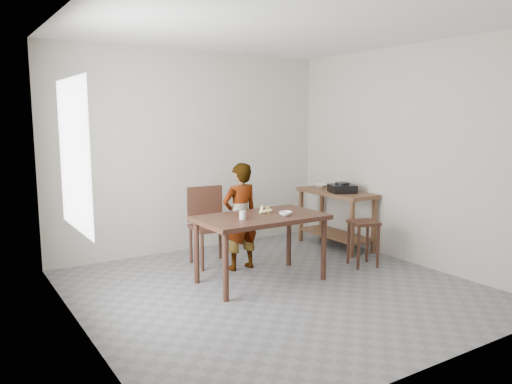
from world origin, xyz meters
TOP-DOWN VIEW (x-y plane):
  - floor at (0.00, 0.00)m, footprint 4.00×4.00m
  - ceiling at (0.00, 0.00)m, footprint 4.00×4.00m
  - wall_back at (0.00, 2.02)m, footprint 4.00×0.04m
  - wall_front at (0.00, -2.02)m, footprint 4.00×0.04m
  - wall_left at (-2.02, 0.00)m, footprint 0.04×4.00m
  - wall_right at (2.02, 0.00)m, footprint 0.04×4.00m
  - window_pane at (-1.97, 0.20)m, footprint 0.02×1.10m
  - dining_table at (0.00, 0.30)m, footprint 1.40×0.80m
  - prep_counter at (1.72, 1.00)m, footprint 0.50×1.20m
  - child at (0.04, 0.82)m, footprint 0.48×0.33m
  - dining_chair at (-0.16, 1.17)m, footprint 0.51×0.51m
  - stool at (1.39, 0.12)m, footprint 0.39×0.39m
  - glass_tumbler at (-0.27, 0.25)m, footprint 0.07×0.07m
  - small_bowl at (0.23, 0.16)m, footprint 0.19×0.19m
  - banana at (0.12, 0.38)m, footprint 0.18×0.15m
  - serving_bowl at (1.76, 1.39)m, footprint 0.26×0.26m
  - gas_burner at (1.69, 0.85)m, footprint 0.42×0.42m

SIDE VIEW (x-z plane):
  - floor at x=0.00m, z-range -0.04..0.00m
  - stool at x=1.39m, z-range 0.00..0.56m
  - dining_table at x=0.00m, z-range 0.00..0.75m
  - prep_counter at x=1.72m, z-range 0.00..0.80m
  - dining_chair at x=-0.16m, z-range 0.00..0.96m
  - child at x=0.04m, z-range 0.00..1.29m
  - small_bowl at x=0.23m, z-range 0.75..0.80m
  - banana at x=0.12m, z-range 0.75..0.81m
  - glass_tumbler at x=-0.27m, z-range 0.75..0.84m
  - serving_bowl at x=1.76m, z-range 0.80..0.85m
  - gas_burner at x=1.69m, z-range 0.80..0.91m
  - wall_back at x=0.00m, z-range 0.00..2.70m
  - wall_front at x=0.00m, z-range 0.00..2.70m
  - wall_left at x=-2.02m, z-range 0.00..2.70m
  - wall_right at x=2.02m, z-range 0.00..2.70m
  - window_pane at x=-1.97m, z-range 0.85..2.15m
  - ceiling at x=0.00m, z-range 2.70..2.74m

